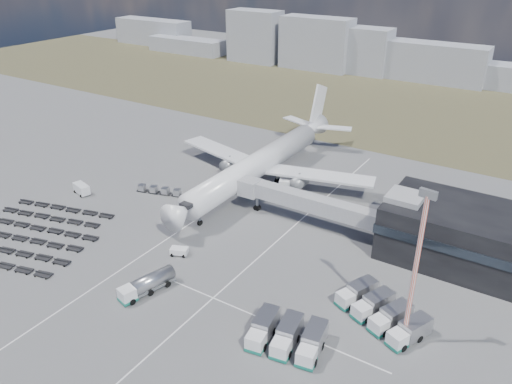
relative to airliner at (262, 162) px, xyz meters
The scene contains 16 objects.
ground 32.81m from the airliner, 90.00° to the right, with size 420.00×420.00×0.00m, color #565659.
grass_strip 77.80m from the airliner, 90.00° to the left, with size 420.00×90.00×0.01m, color #443E29.
lane_markings 31.41m from the airliner, 71.60° to the right, with size 47.12×110.00×0.01m.
terminal 48.51m from the airliner, ahead, with size 30.40×16.40×11.00m.
jet_bridge 19.89m from the airliner, 36.93° to the right, with size 30.30×3.80×7.05m.
airliner is the anchor object (origin of this frame).
skyline 119.80m from the airliner, 85.84° to the left, with size 324.42×23.58×24.68m.
fuel_tanker 45.37m from the airliner, 82.10° to the right, with size 4.70×9.80×3.07m.
pushback_tug 34.28m from the airliner, 84.08° to the right, with size 3.10×1.74×1.41m, color white.
utility_van 40.96m from the airliner, 139.25° to the right, with size 4.46×2.02×2.37m, color white.
catering_truck 7.36m from the airliner, ahead, with size 4.60×6.66×2.83m.
service_trucks_near 53.09m from the airliner, 54.41° to the right, with size 10.87×8.90×2.98m.
service_trucks_far 50.82m from the airliner, 37.73° to the right, with size 14.63×11.68×2.86m.
uld_row 24.09m from the airliner, 133.24° to the right, with size 10.93×4.36×1.52m.
baggage_dollies 51.43m from the airliner, 120.25° to the right, with size 30.68×28.17×0.72m.
floodlight_mast 55.97m from the airliner, 37.14° to the right, with size 2.25×1.83×23.67m.
Camera 1 is at (55.56, -57.61, 49.99)m, focal length 35.00 mm.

